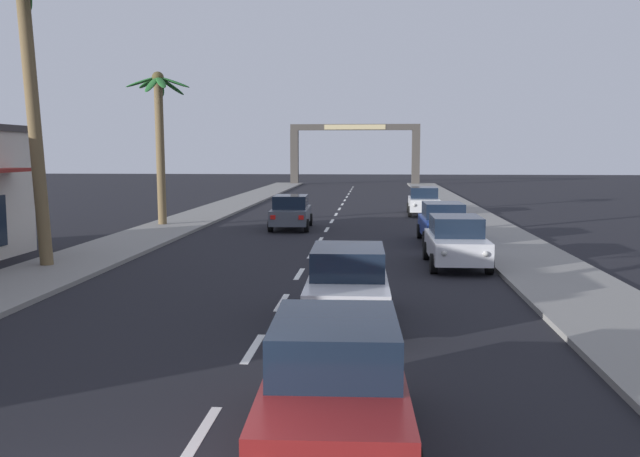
# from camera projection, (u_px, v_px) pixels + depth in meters

# --- Properties ---
(sidewalk_right) EXTENTS (3.20, 110.00, 0.14)m
(sidewalk_right) POSITION_uv_depth(u_px,v_px,m) (517.00, 250.00, 25.98)
(sidewalk_right) COLOR gray
(sidewalk_right) RESTS_ON ground
(sidewalk_left) EXTENTS (3.20, 110.00, 0.14)m
(sidewalk_left) POSITION_uv_depth(u_px,v_px,m) (120.00, 246.00, 27.21)
(sidewalk_left) COLOR gray
(sidewalk_left) RESTS_ON ground
(lane_markings) EXTENTS (4.28, 87.83, 0.01)m
(lane_markings) POSITION_uv_depth(u_px,v_px,m) (325.00, 250.00, 26.38)
(lane_markings) COLOR silver
(lane_markings) RESTS_ON ground
(sedan_lead_at_stop_bar) EXTENTS (2.06, 4.49, 1.68)m
(sedan_lead_at_stop_bar) POSITION_uv_depth(u_px,v_px,m) (335.00, 383.00, 8.74)
(sedan_lead_at_stop_bar) COLOR maroon
(sedan_lead_at_stop_bar) RESTS_ON ground
(sedan_third_in_queue) EXTENTS (2.02, 4.48, 1.68)m
(sedan_third_in_queue) POSITION_uv_depth(u_px,v_px,m) (348.00, 284.00, 15.32)
(sedan_third_in_queue) COLOR silver
(sedan_third_in_queue) RESTS_ON ground
(sedan_oncoming_far) EXTENTS (2.06, 4.49, 1.68)m
(sedan_oncoming_far) POSITION_uv_depth(u_px,v_px,m) (291.00, 212.00, 33.73)
(sedan_oncoming_far) COLOR #4C515B
(sedan_oncoming_far) RESTS_ON ground
(sedan_parked_nearest_kerb) EXTENTS (2.03, 4.48, 1.68)m
(sedan_parked_nearest_kerb) POSITION_uv_depth(u_px,v_px,m) (424.00, 201.00, 41.28)
(sedan_parked_nearest_kerb) COLOR silver
(sedan_parked_nearest_kerb) RESTS_ON ground
(sedan_parked_mid_kerb) EXTENTS (1.96, 4.46, 1.68)m
(sedan_parked_mid_kerb) POSITION_uv_depth(u_px,v_px,m) (456.00, 241.00, 22.68)
(sedan_parked_mid_kerb) COLOR silver
(sedan_parked_mid_kerb) RESTS_ON ground
(sedan_parked_far_kerb) EXTENTS (2.01, 4.47, 1.68)m
(sedan_parked_far_kerb) POSITION_uv_depth(u_px,v_px,m) (443.00, 222.00, 28.66)
(sedan_parked_far_kerb) COLOR navy
(sedan_parked_far_kerb) RESTS_ON ground
(palm_left_second) EXTENTS (3.33, 3.12, 9.68)m
(palm_left_second) POSITION_uv_depth(u_px,v_px,m) (30.00, 74.00, 21.60)
(palm_left_second) COLOR brown
(palm_left_second) RESTS_ON ground
(palm_left_third) EXTENTS (3.22, 2.92, 7.80)m
(palm_left_third) POSITION_uv_depth(u_px,v_px,m) (159.00, 126.00, 34.25)
(palm_left_third) COLOR brown
(palm_left_third) RESTS_ON ground
(town_gateway_arch) EXTENTS (15.08, 0.90, 7.02)m
(town_gateway_arch) POSITION_uv_depth(u_px,v_px,m) (355.00, 146.00, 79.33)
(town_gateway_arch) COLOR #423D38
(town_gateway_arch) RESTS_ON ground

